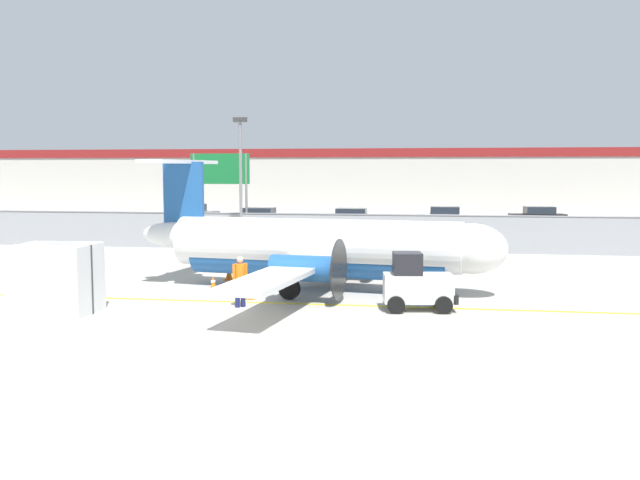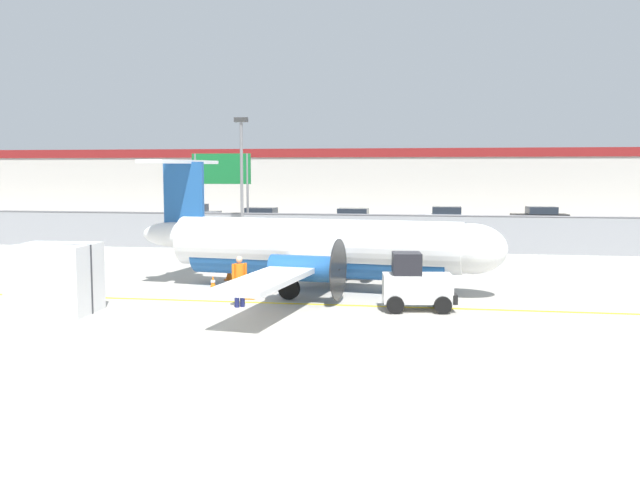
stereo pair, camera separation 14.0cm
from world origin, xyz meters
name	(u,v)px [view 1 (the left image)]	position (x,y,z in m)	size (l,w,h in m)	color
ground_plane	(267,303)	(0.00, 2.00, 0.00)	(140.00, 140.00, 0.01)	#ADA89E
perimeter_fence	(333,231)	(0.00, 18.00, 1.12)	(98.00, 0.10, 2.10)	gray
parking_lot_strip	(355,232)	(0.00, 29.50, 0.06)	(98.00, 17.00, 0.12)	#38383A
background_building	(375,183)	(0.00, 47.99, 3.26)	(91.00, 8.10, 6.50)	beige
commuter_airplane	(322,248)	(1.45, 4.90, 1.60)	(14.42, 16.07, 4.92)	white
baggage_tug	(416,284)	(5.05, 1.53, 0.86)	(2.46, 1.65, 1.88)	silver
ground_crew_worker	(240,279)	(-0.72, 1.14, 0.95)	(0.48, 0.48, 1.70)	#191E4C
cargo_container	(56,279)	(-6.20, -0.76, 1.10)	(2.47, 2.09, 2.20)	silver
traffic_cone_near_left	(213,284)	(-2.47, 3.73, 0.31)	(0.36, 0.36, 0.64)	orange
traffic_cone_near_right	(229,272)	(-2.73, 6.73, 0.31)	(0.36, 0.36, 0.64)	orange
traffic_cone_far_left	(250,290)	(-0.76, 2.63, 0.31)	(0.36, 0.36, 0.64)	orange
parked_car_0	(192,214)	(-14.30, 35.50, 0.89)	(4.38, 2.40, 1.58)	slate
parked_car_1	(261,218)	(-7.28, 30.91, 0.89)	(4.29, 2.19, 1.58)	slate
parked_car_2	(350,219)	(-0.53, 31.00, 0.89)	(4.22, 2.04, 1.58)	#19662D
parked_car_3	(443,217)	(6.36, 34.59, 0.89)	(4.21, 2.01, 1.58)	silver
parked_car_4	(538,217)	(13.63, 35.85, 0.89)	(4.36, 2.35, 1.58)	black
apron_light_pole	(241,174)	(-4.51, 15.16, 4.30)	(0.70, 0.30, 7.27)	slate
highway_sign	(220,177)	(-6.97, 19.53, 4.14)	(3.60, 0.14, 5.50)	slate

